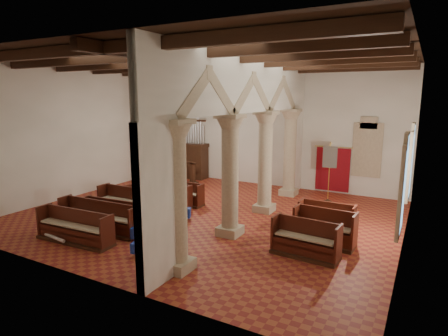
% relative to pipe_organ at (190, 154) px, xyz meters
% --- Properties ---
extents(floor, '(14.00, 14.00, 0.00)m').
position_rel_pipe_organ_xyz_m(floor, '(4.50, -5.50, -1.37)').
color(floor, '#973D20').
rests_on(floor, ground).
extents(ceiling, '(14.00, 14.00, 0.00)m').
position_rel_pipe_organ_xyz_m(ceiling, '(4.50, -5.50, 4.63)').
color(ceiling, black).
rests_on(ceiling, wall_back).
extents(wall_back, '(14.00, 0.02, 6.00)m').
position_rel_pipe_organ_xyz_m(wall_back, '(4.50, 0.50, 1.63)').
color(wall_back, white).
rests_on(wall_back, floor).
extents(wall_front, '(14.00, 0.02, 6.00)m').
position_rel_pipe_organ_xyz_m(wall_front, '(4.50, -11.50, 1.63)').
color(wall_front, white).
rests_on(wall_front, floor).
extents(wall_left, '(0.02, 12.00, 6.00)m').
position_rel_pipe_organ_xyz_m(wall_left, '(-2.50, -5.50, 1.63)').
color(wall_left, white).
rests_on(wall_left, floor).
extents(wall_right, '(0.02, 12.00, 6.00)m').
position_rel_pipe_organ_xyz_m(wall_right, '(11.50, -5.50, 1.63)').
color(wall_right, white).
rests_on(wall_right, floor).
extents(ceiling_beams, '(13.80, 11.80, 0.30)m').
position_rel_pipe_organ_xyz_m(ceiling_beams, '(4.50, -5.50, 4.45)').
color(ceiling_beams, '#381F11').
rests_on(ceiling_beams, wall_back).
extents(arcade, '(0.90, 11.90, 6.00)m').
position_rel_pipe_organ_xyz_m(arcade, '(6.30, -5.50, 2.19)').
color(arcade, '#C3B391').
rests_on(arcade, floor).
extents(window_right_a, '(0.03, 1.00, 2.20)m').
position_rel_pipe_organ_xyz_m(window_right_a, '(11.48, -7.00, 0.83)').
color(window_right_a, '#32715F').
rests_on(window_right_a, wall_right).
extents(window_right_b, '(0.03, 1.00, 2.20)m').
position_rel_pipe_organ_xyz_m(window_right_b, '(11.48, -3.00, 0.83)').
color(window_right_b, '#32715F').
rests_on(window_right_b, wall_right).
extents(window_back, '(1.00, 0.03, 2.20)m').
position_rel_pipe_organ_xyz_m(window_back, '(9.50, 0.48, 0.83)').
color(window_back, '#32715F').
rests_on(window_back, wall_back).
extents(pipe_organ, '(2.10, 0.85, 4.40)m').
position_rel_pipe_organ_xyz_m(pipe_organ, '(0.00, 0.00, 0.00)').
color(pipe_organ, '#381F11').
rests_on(pipe_organ, floor).
extents(lectern, '(0.58, 0.60, 1.27)m').
position_rel_pipe_organ_xyz_m(lectern, '(1.00, -1.26, -0.85)').
color(lectern, '#3E2A13').
rests_on(lectern, floor).
extents(dossal_curtain, '(1.80, 0.07, 2.17)m').
position_rel_pipe_organ_xyz_m(dossal_curtain, '(8.00, 0.42, -0.21)').
color(dossal_curtain, '#A01119').
rests_on(dossal_curtain, floor).
extents(processional_banner, '(0.62, 0.78, 2.69)m').
position_rel_pipe_organ_xyz_m(processional_banner, '(8.23, -1.28, -0.53)').
color(processional_banner, '#381F11').
rests_on(processional_banner, floor).
extents(hymnal_box_a, '(0.35, 0.31, 0.30)m').
position_rel_pipe_organ_xyz_m(hymnal_box_a, '(4.71, -9.84, -1.12)').
color(hymnal_box_a, navy).
rests_on(hymnal_box_a, floor).
extents(hymnal_box_b, '(0.43, 0.40, 0.34)m').
position_rel_pipe_organ_xyz_m(hymnal_box_b, '(3.88, -8.92, -1.10)').
color(hymnal_box_b, navy).
rests_on(hymnal_box_b, floor).
extents(hymnal_box_c, '(0.45, 0.42, 0.36)m').
position_rel_pipe_organ_xyz_m(hymnal_box_c, '(4.10, -6.42, -1.09)').
color(hymnal_box_c, navy).
rests_on(hymnal_box_c, floor).
extents(tube_heater_a, '(1.05, 0.24, 0.10)m').
position_rel_pipe_organ_xyz_m(tube_heater_a, '(1.68, -10.31, -1.21)').
color(tube_heater_a, white).
rests_on(tube_heater_a, floor).
extents(tube_heater_b, '(0.84, 0.39, 0.09)m').
position_rel_pipe_organ_xyz_m(tube_heater_b, '(1.84, -8.48, -1.21)').
color(tube_heater_b, silver).
rests_on(tube_heater_b, floor).
extents(nave_pew_0, '(2.85, 0.84, 1.05)m').
position_rel_pipe_organ_xyz_m(nave_pew_0, '(2.22, -9.96, -1.02)').
color(nave_pew_0, '#381F11').
rests_on(nave_pew_0, floor).
extents(nave_pew_1, '(3.30, 0.83, 1.05)m').
position_rel_pipe_organ_xyz_m(nave_pew_1, '(2.08, -8.85, -1.03)').
color(nave_pew_1, '#381F11').
rests_on(nave_pew_1, floor).
extents(nave_pew_2, '(2.85, 0.84, 0.99)m').
position_rel_pipe_organ_xyz_m(nave_pew_2, '(2.39, -8.36, -1.04)').
color(nave_pew_2, '#381F11').
rests_on(nave_pew_2, floor).
extents(nave_pew_3, '(3.28, 0.77, 1.12)m').
position_rel_pipe_organ_xyz_m(nave_pew_3, '(2.11, -7.09, -1.00)').
color(nave_pew_3, '#381F11').
rests_on(nave_pew_3, floor).
extents(nave_pew_4, '(2.96, 0.82, 0.98)m').
position_rel_pipe_organ_xyz_m(nave_pew_4, '(2.48, -6.22, -1.05)').
color(nave_pew_4, '#381F11').
rests_on(nave_pew_4, floor).
extents(nave_pew_5, '(2.95, 0.86, 1.01)m').
position_rel_pipe_organ_xyz_m(nave_pew_5, '(2.04, -5.26, -1.04)').
color(nave_pew_5, '#381F11').
rests_on(nave_pew_5, floor).
extents(nave_pew_6, '(2.55, 0.70, 0.98)m').
position_rel_pipe_organ_xyz_m(nave_pew_6, '(2.47, -4.74, -1.05)').
color(nave_pew_6, '#381F11').
rests_on(nave_pew_6, floor).
extents(aisle_pew_0, '(2.01, 0.86, 1.10)m').
position_rel_pipe_organ_xyz_m(aisle_pew_0, '(9.05, -7.47, -1.00)').
color(aisle_pew_0, '#381F11').
rests_on(aisle_pew_0, floor).
extents(aisle_pew_1, '(1.95, 0.88, 1.14)m').
position_rel_pipe_organ_xyz_m(aisle_pew_1, '(9.30, -6.30, -0.98)').
color(aisle_pew_1, '#381F11').
rests_on(aisle_pew_1, floor).
extents(aisle_pew_2, '(1.85, 0.73, 1.10)m').
position_rel_pipe_organ_xyz_m(aisle_pew_2, '(9.14, -5.38, -1.00)').
color(aisle_pew_2, '#381F11').
rests_on(aisle_pew_2, floor).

